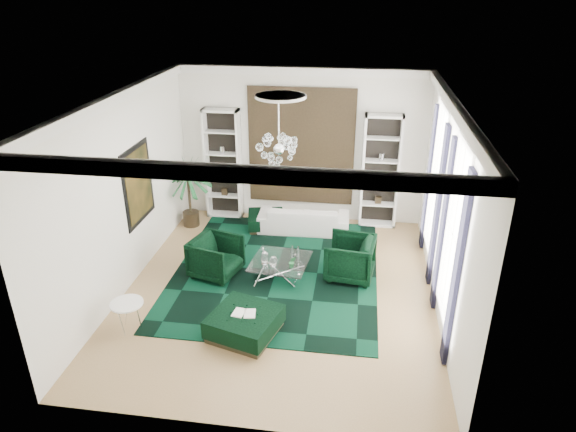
% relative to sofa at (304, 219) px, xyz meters
% --- Properties ---
extents(floor, '(6.00, 7.00, 0.02)m').
position_rel_sofa_xyz_m(floor, '(-0.17, -2.70, -0.33)').
color(floor, tan).
rests_on(floor, ground).
extents(ceiling, '(6.00, 7.00, 0.02)m').
position_rel_sofa_xyz_m(ceiling, '(-0.17, -2.70, 3.49)').
color(ceiling, white).
rests_on(ceiling, ground).
extents(wall_back, '(6.00, 0.02, 3.80)m').
position_rel_sofa_xyz_m(wall_back, '(-0.17, 0.81, 1.58)').
color(wall_back, white).
rests_on(wall_back, ground).
extents(wall_front, '(6.00, 0.02, 3.80)m').
position_rel_sofa_xyz_m(wall_front, '(-0.17, -6.21, 1.58)').
color(wall_front, white).
rests_on(wall_front, ground).
extents(wall_left, '(0.02, 7.00, 3.80)m').
position_rel_sofa_xyz_m(wall_left, '(-3.18, -2.70, 1.58)').
color(wall_left, white).
rests_on(wall_left, ground).
extents(wall_right, '(0.02, 7.00, 3.80)m').
position_rel_sofa_xyz_m(wall_right, '(2.84, -2.70, 1.58)').
color(wall_right, white).
rests_on(wall_right, ground).
extents(crown_molding, '(6.00, 7.00, 0.18)m').
position_rel_sofa_xyz_m(crown_molding, '(-0.17, -2.70, 3.38)').
color(crown_molding, white).
rests_on(crown_molding, ceiling).
extents(ceiling_medallion, '(0.90, 0.90, 0.05)m').
position_rel_sofa_xyz_m(ceiling_medallion, '(-0.17, -2.40, 3.45)').
color(ceiling_medallion, white).
rests_on(ceiling_medallion, ceiling).
extents(tapestry, '(2.50, 0.06, 2.80)m').
position_rel_sofa_xyz_m(tapestry, '(-0.17, 0.76, 1.58)').
color(tapestry, black).
rests_on(tapestry, wall_back).
extents(shelving_left, '(0.90, 0.38, 2.80)m').
position_rel_sofa_xyz_m(shelving_left, '(-2.12, 0.61, 1.08)').
color(shelving_left, white).
rests_on(shelving_left, floor).
extents(shelving_right, '(0.90, 0.38, 2.80)m').
position_rel_sofa_xyz_m(shelving_right, '(1.78, 0.61, 1.08)').
color(shelving_right, white).
rests_on(shelving_right, floor).
extents(painting, '(0.04, 1.30, 1.60)m').
position_rel_sofa_xyz_m(painting, '(-3.14, -2.10, 1.53)').
color(painting, black).
rests_on(painting, wall_left).
extents(window_near, '(0.03, 1.10, 2.90)m').
position_rel_sofa_xyz_m(window_near, '(2.82, -3.60, 1.58)').
color(window_near, white).
rests_on(window_near, wall_right).
extents(curtain_near_a, '(0.07, 0.30, 3.25)m').
position_rel_sofa_xyz_m(curtain_near_a, '(2.78, -4.38, 1.33)').
color(curtain_near_a, black).
rests_on(curtain_near_a, floor).
extents(curtain_near_b, '(0.07, 0.30, 3.25)m').
position_rel_sofa_xyz_m(curtain_near_b, '(2.78, -2.82, 1.33)').
color(curtain_near_b, black).
rests_on(curtain_near_b, floor).
extents(window_far, '(0.03, 1.10, 2.90)m').
position_rel_sofa_xyz_m(window_far, '(2.82, -1.20, 1.58)').
color(window_far, white).
rests_on(window_far, wall_right).
extents(curtain_far_a, '(0.07, 0.30, 3.25)m').
position_rel_sofa_xyz_m(curtain_far_a, '(2.78, -1.98, 1.33)').
color(curtain_far_a, black).
rests_on(curtain_far_a, floor).
extents(curtain_far_b, '(0.07, 0.30, 3.25)m').
position_rel_sofa_xyz_m(curtain_far_b, '(2.78, -0.42, 1.33)').
color(curtain_far_b, black).
rests_on(curtain_far_b, floor).
extents(rug, '(4.20, 5.00, 0.02)m').
position_rel_sofa_xyz_m(rug, '(-0.35, -2.01, -0.31)').
color(rug, black).
rests_on(rug, floor).
extents(sofa, '(2.21, 0.91, 0.64)m').
position_rel_sofa_xyz_m(sofa, '(0.00, 0.00, 0.00)').
color(sofa, silver).
rests_on(sofa, floor).
extents(armchair_left, '(1.14, 1.12, 0.84)m').
position_rel_sofa_xyz_m(armchair_left, '(-1.55, -2.33, 0.10)').
color(armchair_left, black).
rests_on(armchair_left, floor).
extents(armchair_right, '(1.08, 1.05, 0.88)m').
position_rel_sofa_xyz_m(armchair_right, '(1.18, -2.02, 0.12)').
color(armchair_right, black).
rests_on(armchair_right, floor).
extents(coffee_table, '(1.25, 1.25, 0.39)m').
position_rel_sofa_xyz_m(coffee_table, '(-0.23, -2.24, -0.12)').
color(coffee_table, white).
rests_on(coffee_table, floor).
extents(ottoman_side, '(1.00, 1.00, 0.38)m').
position_rel_sofa_xyz_m(ottoman_side, '(-0.94, -0.01, -0.13)').
color(ottoman_side, black).
rests_on(ottoman_side, floor).
extents(ottoman_front, '(1.33, 1.33, 0.43)m').
position_rel_sofa_xyz_m(ottoman_front, '(-0.54, -4.19, -0.10)').
color(ottoman_front, black).
rests_on(ottoman_front, floor).
extents(book, '(0.40, 0.27, 0.03)m').
position_rel_sofa_xyz_m(book, '(-0.54, -4.19, 0.12)').
color(book, white).
rests_on(book, ottoman_front).
extents(side_table, '(0.62, 0.62, 0.55)m').
position_rel_sofa_xyz_m(side_table, '(-2.57, -4.35, -0.05)').
color(side_table, white).
rests_on(side_table, floor).
extents(palm, '(1.73, 1.73, 2.19)m').
position_rel_sofa_xyz_m(palm, '(-2.82, -0.10, 0.77)').
color(palm, '#1E6531').
rests_on(palm, floor).
extents(chandelier, '(0.89, 0.89, 0.72)m').
position_rel_sofa_xyz_m(chandelier, '(-0.19, -2.52, 2.53)').
color(chandelier, white).
rests_on(chandelier, ceiling).
extents(table_plant, '(0.15, 0.12, 0.25)m').
position_rel_sofa_xyz_m(table_plant, '(0.05, -2.48, 0.20)').
color(table_plant, '#1E6531').
rests_on(table_plant, coffee_table).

